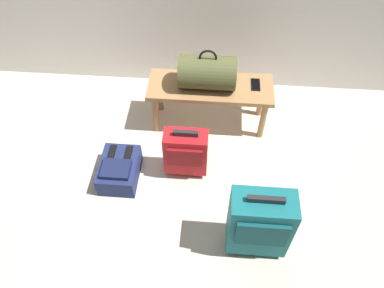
# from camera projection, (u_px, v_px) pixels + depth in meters

# --- Properties ---
(ground_plane) EXTENTS (6.60, 6.60, 0.00)m
(ground_plane) POSITION_uv_depth(u_px,v_px,m) (152.00, 223.00, 2.64)
(ground_plane) COLOR beige
(bench) EXTENTS (1.00, 0.36, 0.41)m
(bench) POSITION_uv_depth(u_px,v_px,m) (210.00, 92.00, 3.00)
(bench) COLOR #A87A4C
(bench) RESTS_ON ground
(duffel_bag_olive) EXTENTS (0.44, 0.26, 0.34)m
(duffel_bag_olive) POSITION_uv_depth(u_px,v_px,m) (207.00, 73.00, 2.85)
(duffel_bag_olive) COLOR #51562D
(duffel_bag_olive) RESTS_ON bench
(cell_phone) EXTENTS (0.07, 0.14, 0.01)m
(cell_phone) POSITION_uv_depth(u_px,v_px,m) (256.00, 85.00, 2.95)
(cell_phone) COLOR black
(cell_phone) RESTS_ON bench
(suitcase_upright_teal) EXTENTS (0.39, 0.23, 0.60)m
(suitcase_upright_teal) POSITION_uv_depth(u_px,v_px,m) (260.00, 223.00, 2.30)
(suitcase_upright_teal) COLOR #14666B
(suitcase_upright_teal) RESTS_ON ground
(suitcase_small_red) EXTENTS (0.32, 0.19, 0.46)m
(suitcase_small_red) POSITION_uv_depth(u_px,v_px,m) (186.00, 152.00, 2.75)
(suitcase_small_red) COLOR red
(suitcase_small_red) RESTS_ON ground
(backpack_navy) EXTENTS (0.28, 0.38, 0.21)m
(backpack_navy) POSITION_uv_depth(u_px,v_px,m) (119.00, 170.00, 2.82)
(backpack_navy) COLOR navy
(backpack_navy) RESTS_ON ground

